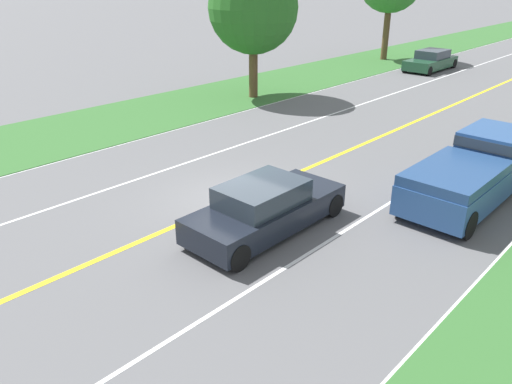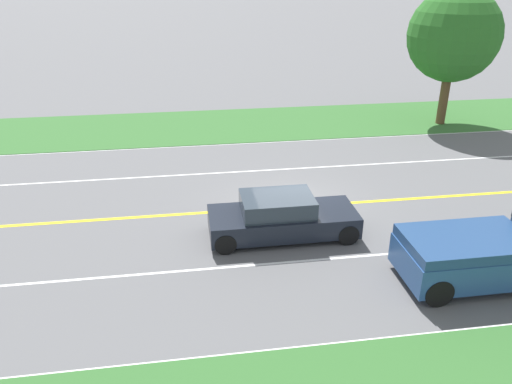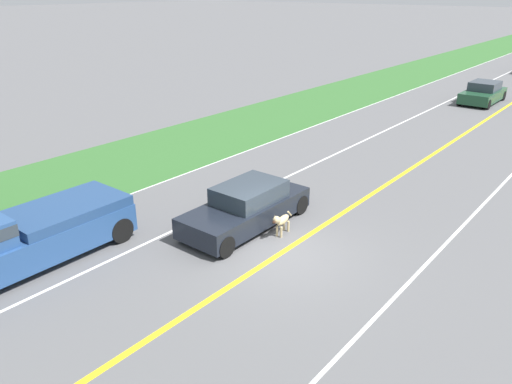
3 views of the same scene
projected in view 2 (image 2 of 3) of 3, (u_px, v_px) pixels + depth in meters
The scene contains 10 objects.
ground_plane at pixel (292, 207), 17.66m from camera, with size 400.00×400.00×0.00m, color #5B5B5E.
centre_divider_line at pixel (292, 207), 17.66m from camera, with size 0.18×160.00×0.01m, color yellow.
lane_edge_line_right at pixel (357, 342), 11.37m from camera, with size 0.14×160.00×0.01m, color white.
lane_edge_line_left at pixel (261, 142), 23.94m from camera, with size 0.14×160.00×0.01m, color white.
lane_dash_same_dir at pixel (317, 260), 14.52m from camera, with size 0.10×160.00×0.01m, color white.
lane_dash_oncoming at pixel (274, 170), 20.80m from camera, with size 0.10×160.00×0.01m, color white.
grass_verge_left at pixel (252, 124), 26.63m from camera, with size 6.00×160.00×0.03m, color #33662D.
ego_car at pixel (281, 217), 15.55m from camera, with size 1.84×4.61×1.38m.
dog at pixel (269, 205), 16.72m from camera, with size 0.34×1.19×0.78m.
roadside_tree_left_near at pixel (454, 36), 24.85m from camera, with size 4.58×4.58×6.85m.
Camera 2 is at (15.45, -3.59, 7.89)m, focal length 35.00 mm.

